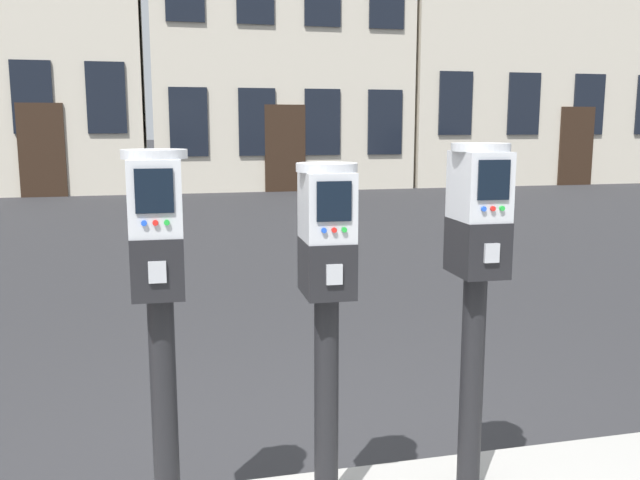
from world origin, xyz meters
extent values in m
cylinder|color=black|center=(-0.63, -0.11, 0.58)|extent=(0.09, 0.09, 0.89)
cube|color=black|center=(-0.63, -0.11, 1.13)|extent=(0.18, 0.25, 0.21)
cube|color=#A5A8AD|center=(-0.63, -0.23, 1.13)|extent=(0.06, 0.01, 0.07)
cube|color=#B7BABF|center=(-0.63, -0.11, 1.36)|extent=(0.18, 0.23, 0.25)
cube|color=black|center=(-0.63, -0.22, 1.39)|extent=(0.12, 0.01, 0.14)
cylinder|color=blue|center=(-0.67, -0.22, 1.29)|extent=(0.02, 0.01, 0.02)
cylinder|color=red|center=(-0.63, -0.23, 1.29)|extent=(0.02, 0.01, 0.02)
cylinder|color=green|center=(-0.60, -0.23, 1.29)|extent=(0.02, 0.01, 0.02)
cylinder|color=#B7BABF|center=(-0.63, -0.11, 1.50)|extent=(0.22, 0.22, 0.03)
cylinder|color=black|center=(-0.04, -0.11, 0.57)|extent=(0.09, 0.09, 0.85)
cube|color=black|center=(-0.04, -0.11, 1.09)|extent=(0.18, 0.25, 0.20)
cube|color=#A5A8AD|center=(-0.05, -0.23, 1.09)|extent=(0.06, 0.01, 0.07)
cube|color=#B7BABF|center=(-0.04, -0.11, 1.31)|extent=(0.18, 0.23, 0.24)
cube|color=black|center=(-0.05, -0.22, 1.34)|extent=(0.12, 0.01, 0.14)
cylinder|color=blue|center=(-0.08, -0.22, 1.24)|extent=(0.02, 0.01, 0.02)
cylinder|color=red|center=(-0.05, -0.23, 1.24)|extent=(0.02, 0.01, 0.02)
cylinder|color=green|center=(-0.01, -0.23, 1.24)|extent=(0.02, 0.01, 0.02)
cylinder|color=#B7BABF|center=(-0.04, -0.11, 1.45)|extent=(0.22, 0.22, 0.03)
cylinder|color=black|center=(0.54, -0.11, 0.59)|extent=(0.09, 0.09, 0.90)
cube|color=black|center=(0.54, -0.11, 1.14)|extent=(0.18, 0.25, 0.21)
cube|color=#A5A8AD|center=(0.53, -0.23, 1.14)|extent=(0.06, 0.01, 0.07)
cube|color=#B7BABF|center=(0.54, -0.11, 1.37)|extent=(0.18, 0.23, 0.25)
cube|color=black|center=(0.53, -0.22, 1.40)|extent=(0.12, 0.01, 0.14)
cylinder|color=blue|center=(0.50, -0.22, 1.30)|extent=(0.02, 0.01, 0.02)
cylinder|color=red|center=(0.53, -0.23, 1.30)|extent=(0.02, 0.01, 0.02)
cylinder|color=green|center=(0.57, -0.23, 1.30)|extent=(0.02, 0.01, 0.02)
cylinder|color=#B7BABF|center=(0.54, -0.11, 1.51)|extent=(0.22, 0.22, 0.03)
cube|color=black|center=(-3.22, 13.97, 2.22)|extent=(0.86, 0.06, 1.60)
cube|color=black|center=(-1.65, 13.97, 2.22)|extent=(0.86, 0.06, 1.60)
cube|color=black|center=(-3.09, 13.97, 1.05)|extent=(1.00, 0.07, 2.10)
cube|color=black|center=(0.17, 13.97, 1.68)|extent=(0.89, 0.06, 1.60)
cube|color=black|center=(1.79, 13.97, 1.68)|extent=(0.89, 0.06, 1.60)
cube|color=black|center=(3.40, 13.97, 1.68)|extent=(0.89, 0.06, 1.60)
cube|color=black|center=(5.01, 13.97, 1.68)|extent=(0.89, 0.06, 1.60)
cube|color=black|center=(2.46, 13.97, 1.05)|extent=(1.00, 0.07, 2.10)
cube|color=black|center=(6.91, 13.97, 2.16)|extent=(0.90, 0.06, 1.60)
cube|color=black|center=(8.86, 13.97, 2.16)|extent=(0.90, 0.06, 1.60)
cube|color=black|center=(10.80, 13.97, 2.16)|extent=(0.90, 0.06, 1.60)
cube|color=black|center=(10.49, 13.97, 1.05)|extent=(1.00, 0.07, 2.10)
camera|label=1|loc=(-0.63, -2.40, 1.59)|focal=38.08mm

